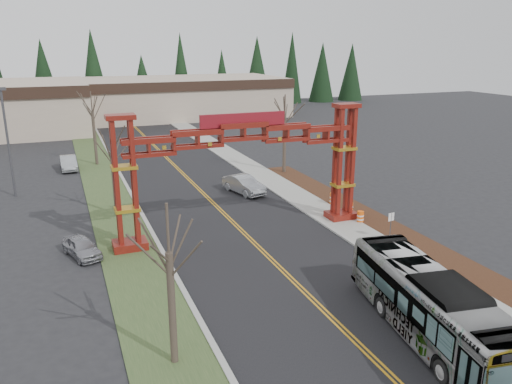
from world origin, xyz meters
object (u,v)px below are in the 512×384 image
gateway_arch (243,151)px  bare_tree_median_far (92,112)px  parked_car_far_a (69,163)px  bare_tree_median_near (169,253)px  transit_bus (431,306)px  barrel_north (333,199)px  retail_building_east (179,97)px  bare_tree_median_mid (112,152)px  silver_sedan (244,185)px  street_sign (391,221)px  barrel_mid (350,208)px  bare_tree_right_far (285,118)px  barrel_south (360,217)px  parked_car_near_a (82,247)px  light_pole_near (7,135)px

gateway_arch → bare_tree_median_far: gateway_arch is taller
parked_car_far_a → bare_tree_median_near: size_ratio=0.64×
transit_bus → bare_tree_median_far: bare_tree_median_far is taller
parked_car_far_a → barrel_north: bearing=-48.4°
retail_building_east → bare_tree_median_near: bare_tree_median_near is taller
transit_bus → bare_tree_median_mid: size_ratio=1.62×
retail_building_east → silver_sedan: bearing=-97.1°
transit_bus → street_sign: bearing=71.2°
retail_building_east → silver_sedan: retail_building_east is taller
retail_building_east → silver_sedan: (-6.51, -52.52, -2.71)m
retail_building_east → barrel_north: (-0.79, -58.68, -2.97)m
barrel_mid → bare_tree_right_far: bearing=87.1°
gateway_arch → barrel_south: (8.90, -1.30, -5.51)m
barrel_south → bare_tree_median_far: bearing=121.9°
silver_sedan → bare_tree_median_mid: size_ratio=0.68×
parked_car_near_a → barrel_mid: bearing=-16.6°
silver_sedan → bare_tree_median_far: bearing=110.1°
parked_car_near_a → street_sign: street_sign is taller
retail_building_east → bare_tree_median_mid: (-18.00, -54.55, 1.57)m
retail_building_east → gateway_arch: bearing=-99.2°
bare_tree_median_mid → bare_tree_median_far: 18.49m
parked_car_near_a → barrel_mid: (20.29, 0.83, -0.16)m
barrel_north → street_sign: bearing=-93.2°
street_sign → bare_tree_right_far: bearing=86.4°
gateway_arch → bare_tree_median_mid: gateway_arch is taller
transit_bus → bare_tree_right_far: bare_tree_right_far is taller
parked_car_far_a → barrel_mid: bearing=-51.4°
bare_tree_right_far → gateway_arch: bearing=-123.9°
street_sign → barrel_north: (0.46, 8.44, -0.94)m
light_pole_near → barrel_south: (24.67, -17.29, -5.05)m
bare_tree_median_mid → parked_car_near_a: bearing=-112.0°
gateway_arch → bare_tree_median_far: 27.09m
gateway_arch → barrel_mid: gateway_arch is taller
barrel_south → barrel_mid: bearing=79.5°
transit_bus → light_pole_near: bearing=130.0°
retail_building_east → bare_tree_median_mid: 57.46m
gateway_arch → transit_bus: gateway_arch is taller
barrel_south → barrel_north: (0.31, 4.57, 0.07)m
parked_car_near_a → bare_tree_median_far: 26.59m
bare_tree_median_far → barrel_south: bare_tree_median_far is taller
retail_building_east → bare_tree_median_far: bearing=-116.5°
bare_tree_median_mid → street_sign: bare_tree_median_mid is taller
parked_car_far_a → barrel_south: bearing=-54.4°
parked_car_far_a → street_sign: size_ratio=2.23×
bare_tree_right_far → bare_tree_median_far: bearing=148.5°
light_pole_near → gateway_arch: bearing=-45.4°
bare_tree_median_mid → barrel_south: size_ratio=7.47×
parked_car_near_a → bare_tree_median_far: bare_tree_median_far is taller
retail_building_east → barrel_south: (-1.10, -63.25, -3.04)m
bare_tree_median_near → light_pole_near: (-7.77, 29.10, 0.50)m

